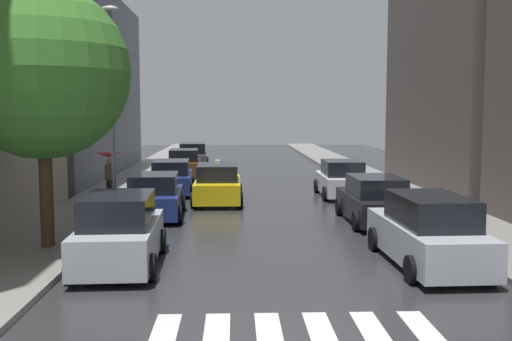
{
  "coord_description": "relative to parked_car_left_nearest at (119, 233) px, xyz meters",
  "views": [
    {
      "loc": [
        -1.04,
        -8.32,
        3.78
      ],
      "look_at": [
        0.04,
        21.04,
        0.87
      ],
      "focal_mm": 41.47,
      "sensor_mm": 36.0,
      "label": 1
    }
  ],
  "objects": [
    {
      "name": "taxi_midroad",
      "position": [
        2.11,
        10.27,
        -0.07
      ],
      "size": [
        2.08,
        4.38,
        1.81
      ],
      "rotation": [
        0.0,
        0.0,
        1.57
      ],
      "color": "yellow",
      "rests_on": "ground"
    },
    {
      "name": "parked_car_left_nearest",
      "position": [
        0.0,
        0.0,
        0.0
      ],
      "size": [
        2.11,
        4.24,
        1.81
      ],
      "rotation": [
        0.0,
        0.0,
        1.61
      ],
      "color": "#B2B7BF",
      "rests_on": "ground"
    },
    {
      "name": "parked_car_left_second",
      "position": [
        -0.05,
        6.78,
        -0.09
      ],
      "size": [
        2.19,
        4.09,
        1.6
      ],
      "rotation": [
        0.0,
        0.0,
        1.61
      ],
      "color": "navy",
      "rests_on": "ground"
    },
    {
      "name": "parked_car_left_fifth",
      "position": [
        0.02,
        25.37,
        -0.03
      ],
      "size": [
        2.26,
        4.57,
        1.73
      ],
      "rotation": [
        0.0,
        0.0,
        1.62
      ],
      "color": "#474C51",
      "rests_on": "ground"
    },
    {
      "name": "parked_car_right_second",
      "position": [
        7.59,
        5.53,
        -0.08
      ],
      "size": [
        2.08,
        4.4,
        1.62
      ],
      "rotation": [
        0.0,
        0.0,
        1.58
      ],
      "color": "black",
      "rests_on": "ground"
    },
    {
      "name": "ground_plane",
      "position": [
        3.85,
        18.02,
        -0.86
      ],
      "size": [
        28.0,
        72.0,
        0.04
      ],
      "primitive_type": "cube",
      "color": "#2C2C2E"
    },
    {
      "name": "lamp_post_left",
      "position": [
        -1.7,
        7.84,
        3.6
      ],
      "size": [
        0.6,
        0.28,
        7.5
      ],
      "color": "#595B60",
      "rests_on": "sidewalk_left"
    },
    {
      "name": "sidewalk_right",
      "position": [
        10.35,
        18.02,
        -0.76
      ],
      "size": [
        3.0,
        72.0,
        0.15
      ],
      "primitive_type": "cube",
      "color": "gray",
      "rests_on": "ground"
    },
    {
      "name": "street_tree_left",
      "position": [
        -2.27,
        1.7,
        4.0
      ],
      "size": [
        4.66,
        4.66,
        7.03
      ],
      "color": "#513823",
      "rests_on": "sidewalk_left"
    },
    {
      "name": "pedestrian_foreground",
      "position": [
        -2.46,
        10.65,
        0.73
      ],
      "size": [
        1.03,
        1.03,
        1.93
      ],
      "rotation": [
        0.0,
        0.0,
        2.16
      ],
      "color": "black",
      "rests_on": "sidewalk_left"
    },
    {
      "name": "sidewalk_left",
      "position": [
        -2.65,
        18.02,
        -0.76
      ],
      "size": [
        3.0,
        72.0,
        0.15
      ],
      "primitive_type": "cube",
      "color": "gray",
      "rests_on": "ground"
    },
    {
      "name": "crosswalk_stripes",
      "position": [
        3.85,
        -4.61,
        -0.83
      ],
      "size": [
        4.95,
        2.2,
        0.01
      ],
      "color": "silver",
      "rests_on": "ground"
    },
    {
      "name": "parked_car_left_third",
      "position": [
        -0.12,
        13.1,
        -0.1
      ],
      "size": [
        2.21,
        4.4,
        1.57
      ],
      "rotation": [
        0.0,
        0.0,
        1.62
      ],
      "color": "navy",
      "rests_on": "ground"
    },
    {
      "name": "parked_car_right_third",
      "position": [
        7.6,
        11.79,
        -0.07
      ],
      "size": [
        2.05,
        4.03,
        1.64
      ],
      "rotation": [
        0.0,
        0.0,
        1.57
      ],
      "color": "silver",
      "rests_on": "ground"
    },
    {
      "name": "parked_car_left_fourth",
      "position": [
        -0.1,
        19.81,
        -0.06
      ],
      "size": [
        2.18,
        4.21,
        1.66
      ],
      "rotation": [
        0.0,
        0.0,
        1.62
      ],
      "color": "brown",
      "rests_on": "ground"
    },
    {
      "name": "parked_car_right_nearest",
      "position": [
        7.57,
        -0.14,
        -0.01
      ],
      "size": [
        2.09,
        4.83,
        1.78
      ],
      "rotation": [
        0.0,
        0.0,
        1.6
      ],
      "color": "#B2B7BF",
      "rests_on": "ground"
    },
    {
      "name": "building_left_mid",
      "position": [
        -7.15,
        20.78,
        4.5
      ],
      "size": [
        6.0,
        18.46,
        10.68
      ],
      "primitive_type": "cube",
      "color": "slate",
      "rests_on": "ground"
    }
  ]
}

